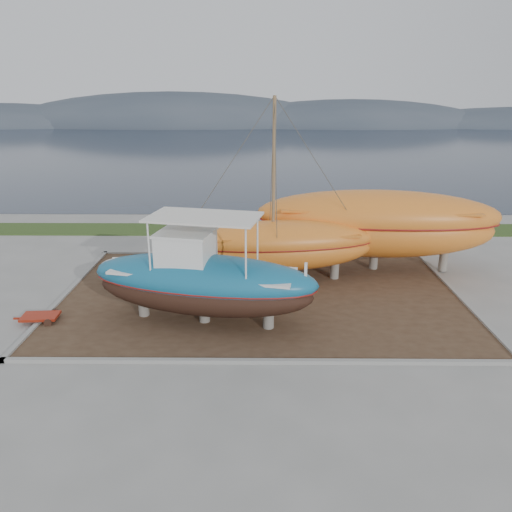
# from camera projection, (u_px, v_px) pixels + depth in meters

# --- Properties ---
(ground) EXTENTS (140.00, 140.00, 0.00)m
(ground) POSITION_uv_depth(u_px,v_px,m) (262.00, 335.00, 19.43)
(ground) COLOR gray
(ground) RESTS_ON ground
(dirt_patch) EXTENTS (18.00, 12.00, 0.06)m
(dirt_patch) POSITION_uv_depth(u_px,v_px,m) (261.00, 295.00, 23.22)
(dirt_patch) COLOR #422D1E
(dirt_patch) RESTS_ON ground
(curb_frame) EXTENTS (18.60, 12.60, 0.15)m
(curb_frame) POSITION_uv_depth(u_px,v_px,m) (261.00, 294.00, 23.20)
(curb_frame) COLOR gray
(curb_frame) RESTS_ON ground
(grass_strip) EXTENTS (44.00, 3.00, 0.08)m
(grass_strip) POSITION_uv_depth(u_px,v_px,m) (261.00, 230.00, 34.13)
(grass_strip) COLOR #284219
(grass_strip) RESTS_ON ground
(sea) EXTENTS (260.00, 100.00, 0.04)m
(sea) POSITION_uv_depth(u_px,v_px,m) (261.00, 146.00, 85.87)
(sea) COLOR #1A2435
(sea) RESTS_ON ground
(mountain_ridge) EXTENTS (200.00, 36.00, 20.00)m
(mountain_ridge) POSITION_uv_depth(u_px,v_px,m) (261.00, 125.00, 138.08)
(mountain_ridge) COLOR #333D49
(mountain_ridge) RESTS_ON ground
(blue_caique) EXTENTS (9.66, 4.74, 4.45)m
(blue_caique) POSITION_uv_depth(u_px,v_px,m) (203.00, 270.00, 19.81)
(blue_caique) COLOR #16648D
(blue_caique) RESTS_ON dirt_patch
(white_dinghy) EXTENTS (4.33, 1.84, 1.28)m
(white_dinghy) POSITION_uv_depth(u_px,v_px,m) (145.00, 269.00, 24.60)
(white_dinghy) COLOR white
(white_dinghy) RESTS_ON dirt_patch
(orange_sailboat) EXTENTS (9.55, 3.84, 8.82)m
(orange_sailboat) POSITION_uv_depth(u_px,v_px,m) (283.00, 193.00, 23.58)
(orange_sailboat) COLOR orange
(orange_sailboat) RESTS_ON dirt_patch
(orange_bare_hull) EXTENTS (12.71, 4.76, 4.08)m
(orange_bare_hull) POSITION_uv_depth(u_px,v_px,m) (376.00, 231.00, 25.97)
(orange_bare_hull) COLOR orange
(orange_bare_hull) RESTS_ON dirt_patch
(red_trailer) EXTENTS (2.24, 1.24, 0.31)m
(red_trailer) POSITION_uv_depth(u_px,v_px,m) (41.00, 318.00, 20.52)
(red_trailer) COLOR #A02412
(red_trailer) RESTS_ON ground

